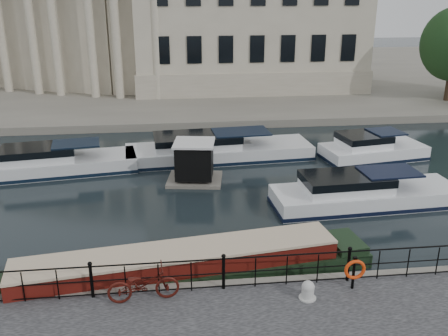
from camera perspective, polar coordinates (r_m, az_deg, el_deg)
The scene contains 10 objects.
ground_plane at distance 18.24m, azimuth -0.86°, elevation -11.13°, with size 160.00×160.00×0.00m, color black.
far_bank at distance 55.31m, azimuth -4.96°, elevation 10.47°, with size 120.00×42.00×0.55m, color #6B665B.
railing at distance 15.70m, azimuth -0.05°, elevation -11.61°, with size 24.14×0.14×1.22m.
civic_building at distance 50.29m, azimuth -6.22°, elevation 17.23°, with size 53.55×31.84×16.85m.
bicycle at distance 15.42m, azimuth -9.20°, elevation -12.96°, with size 0.74×2.13×1.12m, color #3F100B.
mooring_bollard at distance 15.67m, azimuth 9.56°, elevation -13.62°, with size 0.53×0.53×0.59m.
life_ring_post at distance 16.15m, azimuth 14.72°, elevation -11.20°, with size 0.68×0.19×1.11m.
narrowboat at distance 17.31m, azimuth -5.16°, elevation -11.67°, with size 13.68×3.65×1.50m.
harbour_hut at distance 25.41m, azimuth -3.39°, elevation 0.52°, with size 3.05×2.67×2.17m.
cabin_cruisers at distance 26.88m, azimuth 1.52°, elevation 0.33°, with size 25.07×10.61×1.99m.
Camera 1 is at (-1.50, -15.53, 9.45)m, focal length 40.00 mm.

